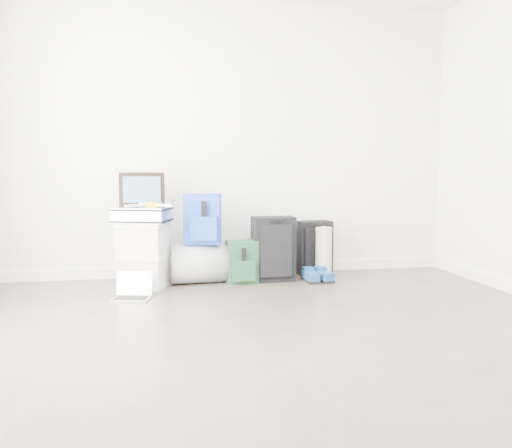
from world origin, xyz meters
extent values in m
plane|color=#3B312B|center=(0.00, 0.00, 0.00)|extent=(5.00, 5.00, 0.00)
cube|color=silver|center=(0.00, 2.50, 1.35)|extent=(4.50, 0.02, 2.70)
cube|color=white|center=(0.00, 2.49, 0.05)|extent=(4.50, 0.02, 0.10)
cube|color=silver|center=(-0.86, 2.05, 0.13)|extent=(0.47, 0.43, 0.26)
cube|color=silver|center=(-0.86, 2.05, 0.27)|extent=(0.50, 0.45, 0.04)
cube|color=silver|center=(-0.86, 2.05, 0.42)|extent=(0.47, 0.43, 0.26)
cube|color=silver|center=(-0.86, 2.05, 0.57)|extent=(0.50, 0.45, 0.04)
cube|color=#B2B2B7|center=(-0.86, 2.05, 0.66)|extent=(0.55, 0.47, 0.13)
cube|color=black|center=(-0.86, 2.15, 0.88)|extent=(0.41, 0.10, 0.31)
cube|color=navy|center=(-0.86, 2.13, 0.88)|extent=(0.33, 0.07, 0.24)
cube|color=gold|center=(-0.78, 2.03, 0.75)|extent=(0.11, 0.11, 0.05)
cube|color=white|center=(-0.67, 2.12, 0.75)|extent=(0.23, 0.20, 0.02)
cube|color=white|center=(-0.88, 2.13, 0.75)|extent=(0.20, 0.23, 0.02)
cube|color=white|center=(-0.89, 1.93, 0.75)|extent=(0.23, 0.20, 0.02)
cube|color=white|center=(-0.69, 1.92, 0.75)|extent=(0.20, 0.23, 0.02)
cylinder|color=#929499|center=(-0.32, 2.14, 0.19)|extent=(0.62, 0.41, 0.37)
cube|color=#1B37AF|center=(-0.32, 2.12, 0.60)|extent=(0.37, 0.26, 0.46)
cube|color=#1B37AF|center=(-0.32, 2.01, 0.52)|extent=(0.25, 0.12, 0.22)
cube|color=black|center=(0.35, 2.10, 0.31)|extent=(0.40, 0.23, 0.61)
cube|color=black|center=(0.35, 1.97, 0.31)|extent=(0.30, 0.03, 0.49)
cube|color=black|center=(0.35, 1.98, 0.59)|extent=(0.12, 0.03, 0.02)
cube|color=#153A21|center=(0.04, 2.06, 0.20)|extent=(0.30, 0.21, 0.40)
cube|color=#153A21|center=(0.04, 1.96, 0.13)|extent=(0.21, 0.08, 0.19)
cube|color=black|center=(0.82, 2.35, 0.27)|extent=(0.36, 0.23, 0.54)
cube|color=black|center=(0.82, 2.24, 0.27)|extent=(0.26, 0.05, 0.43)
cube|color=black|center=(0.82, 2.24, 0.52)|extent=(0.12, 0.04, 0.02)
cube|color=black|center=(0.68, 1.99, 0.01)|extent=(0.12, 0.28, 0.03)
cube|color=#1B59A7|center=(0.68, 1.99, 0.06)|extent=(0.11, 0.27, 0.07)
cube|color=black|center=(0.81, 1.99, 0.01)|extent=(0.16, 0.29, 0.03)
cube|color=#1B59A7|center=(0.81, 1.99, 0.06)|extent=(0.15, 0.28, 0.07)
cylinder|color=tan|center=(0.87, 2.18, 0.25)|extent=(0.16, 0.16, 0.49)
cube|color=#B9B9BE|center=(-0.95, 1.58, 0.01)|extent=(0.34, 0.28, 0.01)
cube|color=black|center=(-0.95, 1.58, 0.01)|extent=(0.29, 0.20, 0.00)
cube|color=black|center=(-0.93, 1.68, 0.11)|extent=(0.29, 0.09, 0.20)
camera|label=1|loc=(-0.76, -2.86, 1.08)|focal=38.00mm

